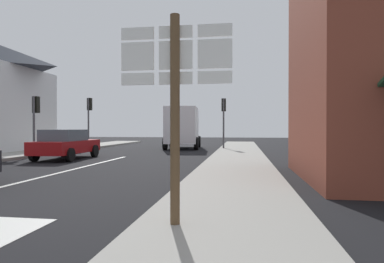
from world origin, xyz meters
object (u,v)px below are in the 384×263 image
object	(u,v)px
delivery_truck	(183,127)
route_sign_post	(175,97)
traffic_light_far_right	(224,112)
sedan_far	(66,144)
traffic_light_far_left	(89,111)
traffic_light_near_left	(35,112)

from	to	relation	value
delivery_truck	route_sign_post	distance (m)	20.12
route_sign_post	traffic_light_far_right	world-z (taller)	traffic_light_far_right
sedan_far	delivery_truck	distance (m)	10.16
route_sign_post	traffic_light_far_left	bearing A→B (deg)	118.93
delivery_truck	route_sign_post	bearing A→B (deg)	-80.16
sedan_far	delivery_truck	bearing A→B (deg)	65.24
sedan_far	traffic_light_far_right	size ratio (longest dim) A/B	1.17
route_sign_post	traffic_light_far_left	world-z (taller)	traffic_light_far_left
traffic_light_near_left	sedan_far	bearing A→B (deg)	-27.19
traffic_light_far_right	traffic_light_near_left	world-z (taller)	traffic_light_far_right
delivery_truck	traffic_light_far_left	world-z (taller)	traffic_light_far_left
delivery_truck	traffic_light_near_left	world-z (taller)	traffic_light_near_left
traffic_light_far_right	route_sign_post	bearing A→B (deg)	-89.01
delivery_truck	route_sign_post	xyz separation A→B (m)	(3.44, -19.82, 0.35)
sedan_far	route_sign_post	xyz separation A→B (m)	(7.68, -10.64, 1.24)
traffic_light_far_right	traffic_light_near_left	distance (m)	12.00
sedan_far	traffic_light_far_left	size ratio (longest dim) A/B	1.13
traffic_light_near_left	traffic_light_far_left	distance (m)	6.48
delivery_truck	traffic_light_near_left	bearing A→B (deg)	-130.33
sedan_far	traffic_light_far_right	world-z (taller)	traffic_light_far_right
sedan_far	traffic_light_near_left	xyz separation A→B (m)	(-2.48, 1.27, 1.66)
sedan_far	route_sign_post	bearing A→B (deg)	-54.18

